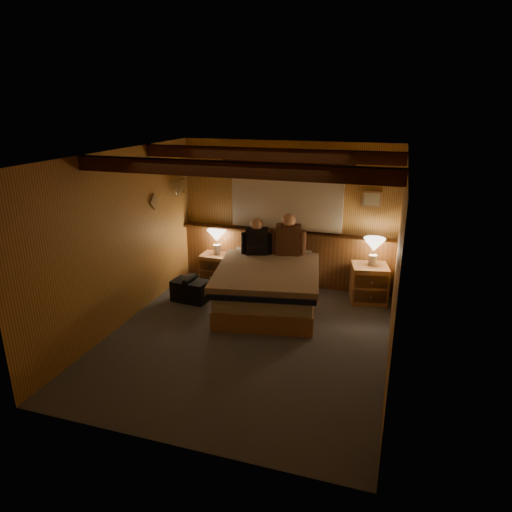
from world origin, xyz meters
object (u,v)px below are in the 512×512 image
at_px(bed, 268,286).
at_px(person_right, 288,238).
at_px(person_left, 257,239).
at_px(duffel_bag, 190,290).
at_px(lamp_left, 217,237).
at_px(lamp_right, 374,246).
at_px(nightstand_right, 369,283).
at_px(nightstand_left, 215,268).

height_order(bed, person_right, person_right).
relative_size(person_left, person_right, 0.89).
distance_m(bed, duffel_bag, 1.24).
xyz_separation_m(lamp_left, lamp_right, (2.61, -0.08, 0.11)).
height_order(bed, nightstand_right, bed).
bearing_deg(duffel_bag, nightstand_right, 22.48).
relative_size(lamp_right, person_left, 0.69).
height_order(lamp_left, lamp_right, lamp_right).
xyz_separation_m(lamp_right, person_right, (-1.33, -0.04, 0.03)).
height_order(nightstand_left, nightstand_right, nightstand_right).
height_order(nightstand_right, duffel_bag, nightstand_right).
xyz_separation_m(nightstand_left, person_right, (1.32, -0.08, 0.68)).
xyz_separation_m(nightstand_left, duffel_bag, (-0.05, -0.90, -0.07)).
xyz_separation_m(lamp_left, duffel_bag, (-0.08, -0.94, -0.62)).
height_order(person_right, duffel_bag, person_right).
bearing_deg(bed, person_right, 68.15).
height_order(nightstand_right, lamp_left, lamp_left).
bearing_deg(lamp_left, nightstand_right, -2.57).
height_order(lamp_right, duffel_bag, lamp_right).
relative_size(bed, duffel_bag, 3.65).
bearing_deg(bed, nightstand_left, 137.81).
bearing_deg(lamp_right, person_left, -174.65).
bearing_deg(nightstand_left, bed, -31.93).
xyz_separation_m(person_left, duffel_bag, (-0.88, -0.68, -0.72)).
bearing_deg(nightstand_right, person_left, 172.38).
xyz_separation_m(bed, lamp_left, (-1.14, 0.78, 0.45)).
bearing_deg(lamp_left, bed, -34.37).
xyz_separation_m(nightstand_right, duffel_bag, (-2.67, -0.82, -0.12)).
bearing_deg(lamp_left, lamp_right, -1.82).
bearing_deg(lamp_left, nightstand_left, -132.59).
xyz_separation_m(nightstand_right, person_left, (-1.79, -0.14, 0.60)).
distance_m(lamp_left, person_right, 1.29).
bearing_deg(person_right, person_left, -175.18).
distance_m(nightstand_right, person_right, 1.45).
height_order(nightstand_left, duffel_bag, nightstand_left).
relative_size(person_right, duffel_bag, 1.19).
xyz_separation_m(lamp_left, person_left, (0.80, -0.25, 0.10)).
distance_m(lamp_right, person_left, 1.82).
xyz_separation_m(bed, nightstand_left, (-1.18, 0.74, -0.09)).
relative_size(nightstand_left, person_left, 0.79).
xyz_separation_m(nightstand_right, lamp_left, (-2.58, 0.12, 0.49)).
distance_m(nightstand_right, lamp_left, 2.63).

